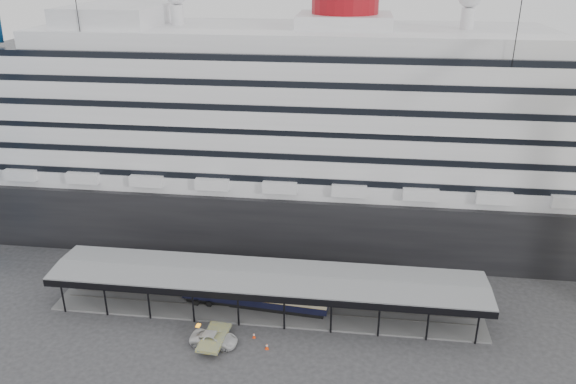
% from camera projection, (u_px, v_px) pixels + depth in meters
% --- Properties ---
extents(ground, '(200.00, 200.00, 0.00)m').
position_uv_depth(ground, '(260.00, 331.00, 69.45)').
color(ground, '#313134').
rests_on(ground, ground).
extents(cruise_ship, '(130.00, 30.00, 43.90)m').
position_uv_depth(cruise_ship, '(292.00, 119.00, 91.55)').
color(cruise_ship, black).
rests_on(cruise_ship, ground).
extents(platform_canopy, '(56.00, 9.18, 5.30)m').
position_uv_depth(platform_canopy, '(266.00, 293.00, 73.10)').
color(platform_canopy, slate).
rests_on(platform_canopy, ground).
extents(port_truck, '(5.83, 3.05, 1.57)m').
position_uv_depth(port_truck, '(214.00, 339.00, 66.83)').
color(port_truck, silver).
rests_on(port_truck, ground).
extents(pullman_carriage, '(19.53, 4.24, 19.04)m').
position_uv_depth(pullman_carriage, '(255.00, 292.00, 73.29)').
color(pullman_carriage, black).
rests_on(pullman_carriage, ground).
extents(traffic_cone_left, '(0.46, 0.46, 0.72)m').
position_uv_depth(traffic_cone_left, '(214.00, 338.00, 67.60)').
color(traffic_cone_left, red).
rests_on(traffic_cone_left, ground).
extents(traffic_cone_mid, '(0.39, 0.39, 0.73)m').
position_uv_depth(traffic_cone_mid, '(254.00, 335.00, 68.14)').
color(traffic_cone_mid, '#F93E0D').
rests_on(traffic_cone_mid, ground).
extents(traffic_cone_right, '(0.52, 0.52, 0.79)m').
position_uv_depth(traffic_cone_right, '(267.00, 346.00, 66.19)').
color(traffic_cone_right, '#FB400D').
rests_on(traffic_cone_right, ground).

